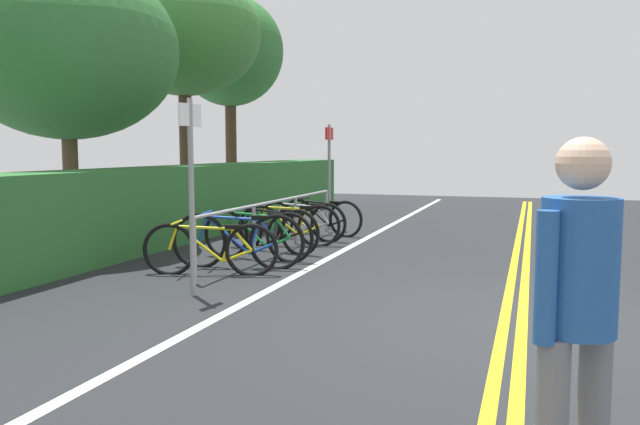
% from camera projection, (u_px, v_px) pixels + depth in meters
% --- Properties ---
extents(ground_plane, '(32.30, 13.76, 0.05)m').
position_uv_depth(ground_plane, '(513.00, 327.00, 5.85)').
color(ground_plane, '#232628').
extents(centre_line_yellow_inner, '(29.07, 0.10, 0.00)m').
position_uv_depth(centre_line_yellow_inner, '(522.00, 325.00, 5.82)').
color(centre_line_yellow_inner, gold).
rests_on(centre_line_yellow_inner, ground_plane).
extents(centre_line_yellow_outer, '(29.07, 0.10, 0.00)m').
position_uv_depth(centre_line_yellow_outer, '(504.00, 324.00, 5.87)').
color(centre_line_yellow_outer, gold).
rests_on(centre_line_yellow_outer, ground_plane).
extents(bike_lane_stripe_white, '(29.07, 0.12, 0.00)m').
position_uv_depth(bike_lane_stripe_white, '(246.00, 302.00, 6.69)').
color(bike_lane_stripe_white, white).
rests_on(bike_lane_stripe_white, ground_plane).
extents(bike_rack, '(5.16, 0.05, 0.82)m').
position_uv_depth(bike_rack, '(276.00, 212.00, 9.97)').
color(bike_rack, '#9EA0A5').
rests_on(bike_rack, ground_plane).
extents(bicycle_0, '(0.59, 1.72, 0.72)m').
position_uv_depth(bicycle_0, '(210.00, 249.00, 8.14)').
color(bicycle_0, black).
rests_on(bicycle_0, ground_plane).
extents(bicycle_1, '(0.53, 1.81, 0.79)m').
position_uv_depth(bicycle_1, '(238.00, 241.00, 8.61)').
color(bicycle_1, black).
rests_on(bicycle_1, ground_plane).
extents(bicycle_2, '(0.46, 1.78, 0.77)m').
position_uv_depth(bicycle_2, '(257.00, 235.00, 9.28)').
color(bicycle_2, black).
rests_on(bicycle_2, ground_plane).
extents(bicycle_3, '(0.57, 1.75, 0.74)m').
position_uv_depth(bicycle_3, '(272.00, 230.00, 10.01)').
color(bicycle_3, black).
rests_on(bicycle_3, ground_plane).
extents(bicycle_4, '(0.60, 1.65, 0.74)m').
position_uv_depth(bicycle_4, '(289.00, 225.00, 10.58)').
color(bicycle_4, black).
rests_on(bicycle_4, ground_plane).
extents(bicycle_5, '(0.46, 1.74, 0.72)m').
position_uv_depth(bicycle_5, '(302.00, 221.00, 11.34)').
color(bicycle_5, black).
rests_on(bicycle_5, ground_plane).
extents(bicycle_6, '(0.51, 1.69, 0.71)m').
position_uv_depth(bicycle_6, '(322.00, 217.00, 11.98)').
color(bicycle_6, black).
rests_on(bicycle_6, ground_plane).
extents(pedestrian, '(0.39, 0.36, 1.66)m').
position_uv_depth(pedestrian, '(577.00, 304.00, 2.70)').
color(pedestrian, slate).
rests_on(pedestrian, ground_plane).
extents(sign_post_near, '(0.36, 0.08, 2.15)m').
position_uv_depth(sign_post_near, '(191.00, 177.00, 6.89)').
color(sign_post_near, gray).
rests_on(sign_post_near, ground_plane).
extents(sign_post_far, '(0.36, 0.06, 2.09)m').
position_uv_depth(sign_post_far, '(329.00, 166.00, 12.68)').
color(sign_post_far, gray).
rests_on(sign_post_far, ground_plane).
extents(hedge_backdrop, '(14.11, 0.98, 1.31)m').
position_uv_depth(hedge_backdrop, '(199.00, 200.00, 12.07)').
color(hedge_backdrop, '#2D6B30').
rests_on(hedge_backdrop, ground_plane).
extents(tree_mid, '(3.59, 3.59, 4.65)m').
position_uv_depth(tree_mid, '(66.00, 50.00, 10.28)').
color(tree_mid, brown).
rests_on(tree_mid, ground_plane).
extents(tree_far_right, '(3.27, 3.27, 5.34)m').
position_uv_depth(tree_far_right, '(184.00, 35.00, 13.52)').
color(tree_far_right, '#473323').
rests_on(tree_far_right, ground_plane).
extents(tree_extra, '(2.80, 2.80, 5.58)m').
position_uv_depth(tree_extra, '(230.00, 52.00, 16.66)').
color(tree_extra, '#473323').
rests_on(tree_extra, ground_plane).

